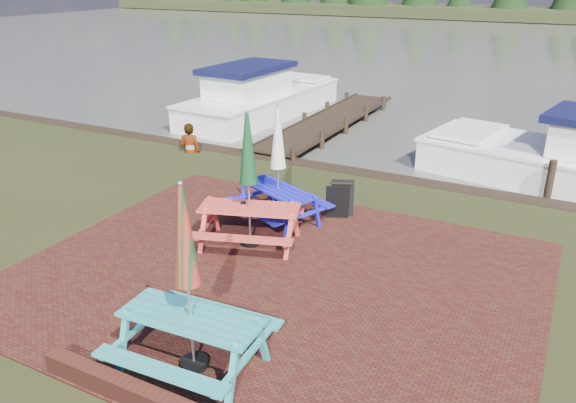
# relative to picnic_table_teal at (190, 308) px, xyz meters

# --- Properties ---
(ground) EXTENTS (120.00, 120.00, 0.00)m
(ground) POSITION_rel_picnic_table_teal_xyz_m (-0.20, 1.68, -0.95)
(ground) COLOR black
(ground) RESTS_ON ground
(paving) EXTENTS (9.00, 7.50, 0.02)m
(paving) POSITION_rel_picnic_table_teal_xyz_m (-0.20, 2.68, -0.94)
(paving) COLOR #3B1412
(paving) RESTS_ON ground
(water) EXTENTS (120.00, 60.00, 0.02)m
(water) POSITION_rel_picnic_table_teal_xyz_m (-0.20, 38.68, -0.95)
(water) COLOR #44423B
(water) RESTS_ON ground
(picnic_table_teal) EXTENTS (2.04, 1.84, 2.71)m
(picnic_table_teal) POSITION_rel_picnic_table_teal_xyz_m (0.00, 0.00, 0.00)
(picnic_table_teal) COLOR teal
(picnic_table_teal) RESTS_ON ground
(picnic_table_red) EXTENTS (2.39, 2.25, 2.70)m
(picnic_table_red) POSITION_rel_picnic_table_teal_xyz_m (-1.25, 3.57, -0.01)
(picnic_table_red) COLOR #D44036
(picnic_table_red) RESTS_ON ground
(picnic_table_blue) EXTENTS (2.35, 2.24, 2.57)m
(picnic_table_blue) POSITION_rel_picnic_table_teal_xyz_m (-1.28, 4.79, -0.05)
(picnic_table_blue) COLOR #1B1ACA
(picnic_table_blue) RESTS_ON ground
(chalkboard) EXTENTS (0.55, 0.66, 0.82)m
(chalkboard) POSITION_rel_picnic_table_teal_xyz_m (-0.19, 5.62, -0.53)
(chalkboard) COLOR black
(chalkboard) RESTS_ON ground
(jetty) EXTENTS (1.76, 9.08, 1.00)m
(jetty) POSITION_rel_picnic_table_teal_xyz_m (-3.70, 12.95, -0.84)
(jetty) COLOR black
(jetty) RESTS_ON ground
(boat_jetty) EXTENTS (3.15, 7.98, 2.27)m
(boat_jetty) POSITION_rel_picnic_table_teal_xyz_m (-6.86, 13.54, -0.47)
(boat_jetty) COLOR white
(boat_jetty) RESTS_ON ground
(person) EXTENTS (0.76, 0.63, 1.78)m
(person) POSITION_rel_picnic_table_teal_xyz_m (-6.04, 7.99, -0.06)
(person) COLOR gray
(person) RESTS_ON ground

